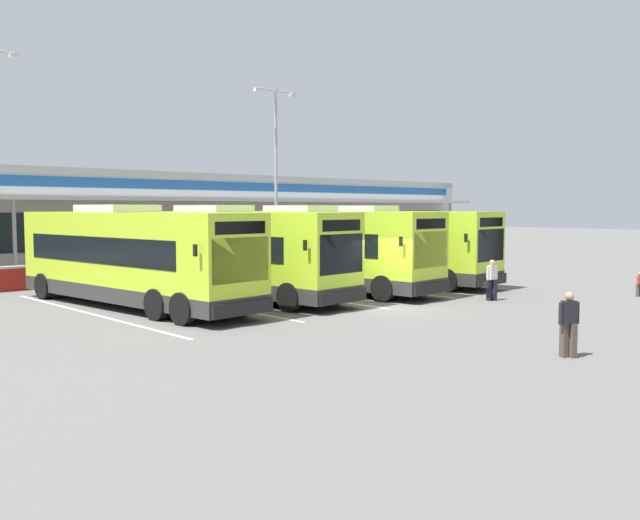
% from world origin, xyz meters
% --- Properties ---
extents(ground_plane, '(200.00, 200.00, 0.00)m').
position_xyz_m(ground_plane, '(0.00, 0.00, 0.00)').
color(ground_plane, '#605E5B').
extents(terminal_building, '(70.00, 13.00, 6.00)m').
position_xyz_m(terminal_building, '(-0.00, 26.91, 3.01)').
color(terminal_building, silver).
rests_on(terminal_building, ground).
extents(red_barrier_wall, '(60.00, 0.40, 1.10)m').
position_xyz_m(red_barrier_wall, '(0.00, 14.50, 0.56)').
color(red_barrier_wall, maroon).
rests_on(red_barrier_wall, ground).
extents(coach_bus_leftmost, '(3.70, 12.31, 3.78)m').
position_xyz_m(coach_bus_leftmost, '(-6.50, 6.40, 1.79)').
color(coach_bus_leftmost, '#B7DB2D').
rests_on(coach_bus_leftmost, ground).
extents(coach_bus_left_centre, '(3.70, 12.31, 3.78)m').
position_xyz_m(coach_bus_left_centre, '(-2.27, 6.22, 1.79)').
color(coach_bus_left_centre, '#B7DB2D').
rests_on(coach_bus_left_centre, ground).
extents(coach_bus_centre, '(3.70, 12.31, 3.78)m').
position_xyz_m(coach_bus_centre, '(2.07, 5.66, 1.79)').
color(coach_bus_centre, '#B7DB2D').
rests_on(coach_bus_centre, ground).
extents(coach_bus_right_centre, '(3.70, 12.31, 3.78)m').
position_xyz_m(coach_bus_right_centre, '(6.43, 5.76, 1.79)').
color(coach_bus_right_centre, '#B7DB2D').
rests_on(coach_bus_right_centre, ground).
extents(bay_stripe_far_west, '(0.14, 13.00, 0.01)m').
position_xyz_m(bay_stripe_far_west, '(-8.40, 6.00, 0.00)').
color(bay_stripe_far_west, silver).
rests_on(bay_stripe_far_west, ground).
extents(bay_stripe_west, '(0.14, 13.00, 0.01)m').
position_xyz_m(bay_stripe_west, '(-4.20, 6.00, 0.00)').
color(bay_stripe_west, silver).
rests_on(bay_stripe_west, ground).
extents(bay_stripe_mid_west, '(0.14, 13.00, 0.01)m').
position_xyz_m(bay_stripe_mid_west, '(0.00, 6.00, 0.00)').
color(bay_stripe_mid_west, silver).
rests_on(bay_stripe_mid_west, ground).
extents(bay_stripe_centre, '(0.14, 13.00, 0.01)m').
position_xyz_m(bay_stripe_centre, '(4.20, 6.00, 0.00)').
color(bay_stripe_centre, silver).
rests_on(bay_stripe_centre, ground).
extents(bay_stripe_mid_east, '(0.14, 13.00, 0.01)m').
position_xyz_m(bay_stripe_mid_east, '(8.40, 6.00, 0.00)').
color(bay_stripe_mid_east, silver).
rests_on(bay_stripe_mid_east, ground).
extents(pedestrian_with_handbag, '(0.64, 0.39, 1.62)m').
position_xyz_m(pedestrian_with_handbag, '(4.62, -1.77, 0.86)').
color(pedestrian_with_handbag, black).
rests_on(pedestrian_with_handbag, ground).
extents(pedestrian_child, '(0.33, 0.18, 1.00)m').
position_xyz_m(pedestrian_child, '(10.15, -5.27, 0.54)').
color(pedestrian_child, '#4C4238').
rests_on(pedestrian_child, ground).
extents(pedestrian_near_bin, '(0.52, 0.40, 1.62)m').
position_xyz_m(pedestrian_near_bin, '(-2.93, -8.75, 0.87)').
color(pedestrian_near_bin, '#4C4238').
rests_on(pedestrian_near_bin, ground).
extents(lamp_post_centre, '(3.24, 0.28, 11.00)m').
position_xyz_m(lamp_post_centre, '(8.54, 16.23, 6.29)').
color(lamp_post_centre, '#9E9EA3').
rests_on(lamp_post_centre, ground).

